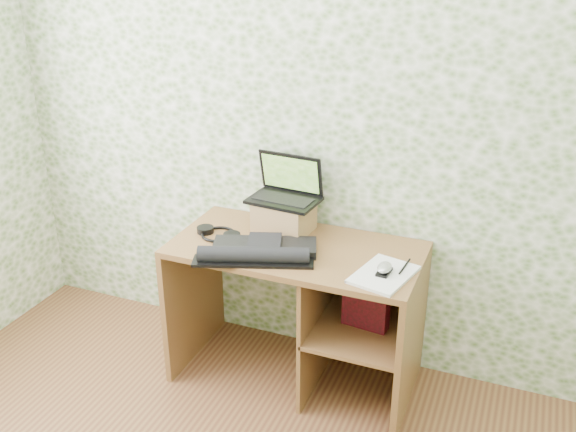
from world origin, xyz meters
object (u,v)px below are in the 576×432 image
at_px(desk, 313,295).
at_px(riser, 284,216).
at_px(keyboard, 260,251).
at_px(notepad, 384,275).
at_px(laptop, 287,189).

distance_m(desk, riser, 0.42).
relative_size(keyboard, notepad, 1.82).
bearing_deg(notepad, riser, 168.55).
distance_m(desk, keyboard, 0.40).
distance_m(laptop, notepad, 0.69).
bearing_deg(riser, desk, -30.01).
bearing_deg(desk, keyboard, -138.03).
distance_m(riser, laptop, 0.14).
distance_m(laptop, keyboard, 0.38).
height_order(keyboard, notepad, keyboard).
bearing_deg(keyboard, riser, 70.50).
height_order(riser, laptop, laptop).
xyz_separation_m(riser, notepad, (0.58, -0.27, -0.07)).
distance_m(keyboard, notepad, 0.58).
bearing_deg(keyboard, desk, 22.59).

